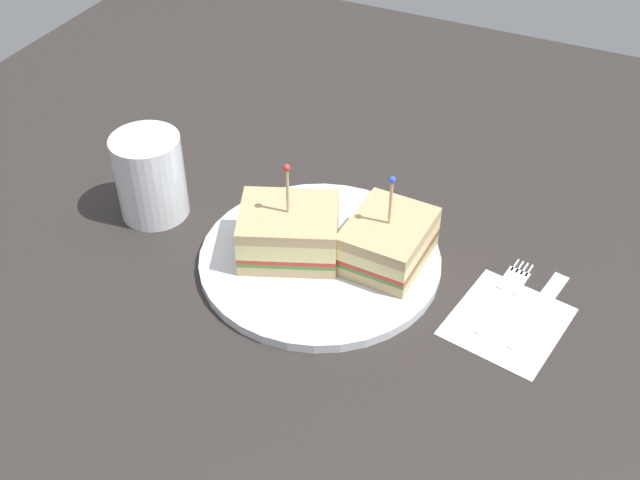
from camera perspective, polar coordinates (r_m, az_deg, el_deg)
ground_plane at (r=79.36cm, az=-0.00°, el=-2.21°), size 119.12×119.12×2.00cm
plate at (r=78.34cm, az=-0.00°, el=-1.40°), size 24.21×24.21×1.02cm
sandwich_half_front at (r=76.86cm, az=-2.28°, el=0.60°), size 10.85×11.80×10.60cm
sandwich_half_back at (r=76.32cm, az=4.97°, el=-0.09°), size 9.43×7.73×10.07cm
drink_glass at (r=84.85cm, az=-12.07°, el=4.42°), size 7.31×7.31×9.33cm
napkin at (r=75.03cm, az=13.58°, el=-5.64°), size 12.26×11.39×0.15cm
fork at (r=77.94cm, az=13.57°, el=-3.41°), size 11.70×2.89×0.35cm
knife at (r=76.99cm, az=15.80°, el=-4.59°), size 11.84×3.33×0.35cm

